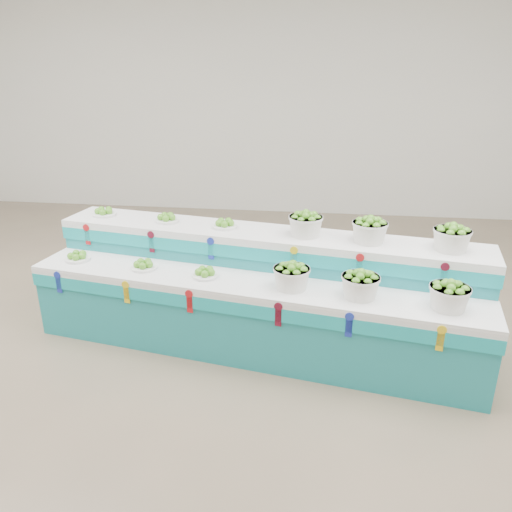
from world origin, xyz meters
name	(u,v)px	position (x,y,z in m)	size (l,w,h in m)	color
ground	(181,372)	(0.00, 0.00, 0.00)	(10.00, 10.00, 0.00)	#6E5E4C
back_wall	(256,93)	(0.00, 5.00, 2.00)	(10.00, 10.00, 0.00)	silver
display_stand	(256,292)	(0.57, 0.61, 0.51)	(4.11, 1.06, 1.02)	teal
plate_lower_left	(77,256)	(-1.16, 0.66, 0.77)	(0.24, 0.24, 0.09)	white
plate_lower_mid	(144,264)	(-0.46, 0.54, 0.77)	(0.24, 0.24, 0.09)	white
plate_lower_right	(205,272)	(0.14, 0.43, 0.77)	(0.24, 0.24, 0.09)	white
basket_lower_left	(292,276)	(0.92, 0.30, 0.83)	(0.31, 0.31, 0.23)	silver
basket_lower_mid	(360,284)	(1.48, 0.20, 0.83)	(0.31, 0.31, 0.23)	silver
basket_lower_right	(449,295)	(2.14, 0.08, 0.83)	(0.31, 0.31, 0.23)	silver
plate_upper_left	(104,211)	(-1.08, 1.16, 1.07)	(0.24, 0.24, 0.09)	white
plate_upper_mid	(167,217)	(-0.37, 1.04, 1.07)	(0.24, 0.24, 0.09)	white
plate_upper_right	(225,223)	(0.23, 0.93, 1.07)	(0.24, 0.24, 0.09)	white
basket_upper_left	(306,224)	(1.00, 0.80, 1.13)	(0.31, 0.31, 0.23)	silver
basket_upper_mid	(370,230)	(1.57, 0.70, 1.13)	(0.31, 0.31, 0.23)	silver
basket_upper_right	(452,238)	(2.23, 0.58, 1.13)	(0.31, 0.31, 0.23)	silver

